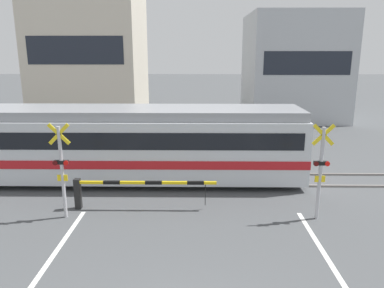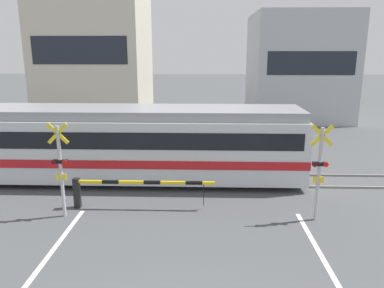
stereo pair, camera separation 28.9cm
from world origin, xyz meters
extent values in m
cube|color=gray|center=(0.00, 8.98, 0.04)|extent=(50.00, 0.10, 0.08)
cube|color=gray|center=(0.00, 10.42, 0.04)|extent=(50.00, 0.10, 0.08)
cube|color=silver|center=(-2.61, 9.70, 1.43)|extent=(14.00, 2.78, 2.41)
cube|color=gray|center=(-2.61, 9.70, 2.82)|extent=(13.86, 2.44, 0.36)
cube|color=red|center=(-2.61, 9.70, 1.07)|extent=(14.01, 2.83, 0.32)
cube|color=black|center=(-2.61, 9.70, 1.98)|extent=(13.44, 2.82, 0.64)
cylinder|color=black|center=(-6.95, 8.98, 0.38)|extent=(0.76, 0.12, 0.76)
cylinder|color=black|center=(-6.95, 10.42, 0.38)|extent=(0.76, 0.12, 0.76)
cylinder|color=black|center=(1.73, 8.98, 0.38)|extent=(0.76, 0.12, 0.76)
cylinder|color=black|center=(1.73, 10.42, 0.38)|extent=(0.76, 0.12, 0.76)
cube|color=black|center=(-3.81, 6.83, 0.52)|extent=(0.20, 0.20, 1.05)
cube|color=yellow|center=(-1.48, 6.83, 0.93)|extent=(4.66, 0.09, 0.09)
cube|color=black|center=(-2.64, 6.83, 0.93)|extent=(0.56, 0.10, 0.10)
cube|color=black|center=(-1.25, 6.83, 0.93)|extent=(0.56, 0.10, 0.10)
cube|color=black|center=(0.15, 6.83, 0.93)|extent=(0.56, 0.10, 0.10)
cylinder|color=black|center=(0.48, 6.83, 0.51)|extent=(0.02, 0.02, 0.75)
cube|color=black|center=(3.81, 12.59, 0.52)|extent=(0.20, 0.20, 1.05)
cube|color=yellow|center=(1.48, 12.59, 0.93)|extent=(4.66, 0.09, 0.09)
cube|color=black|center=(2.64, 12.59, 0.93)|extent=(0.56, 0.10, 0.10)
cube|color=black|center=(1.25, 12.59, 0.93)|extent=(0.56, 0.10, 0.10)
cube|color=black|center=(-0.15, 12.59, 0.93)|extent=(0.56, 0.10, 0.10)
cylinder|color=black|center=(-0.48, 12.59, 0.51)|extent=(0.02, 0.02, 0.75)
cylinder|color=#B2B2B7|center=(-4.01, 6.14, 1.49)|extent=(0.11, 0.11, 2.97)
cube|color=yellow|center=(-4.01, 6.14, 2.74)|extent=(0.68, 0.04, 0.68)
cube|color=yellow|center=(-4.01, 6.14, 2.74)|extent=(0.68, 0.04, 0.68)
cube|color=black|center=(-4.01, 6.14, 1.84)|extent=(0.44, 0.12, 0.12)
cylinder|color=#4C0C0C|center=(-4.18, 6.06, 1.84)|extent=(0.15, 0.03, 0.15)
cylinder|color=red|center=(-3.84, 6.06, 1.84)|extent=(0.15, 0.03, 0.15)
cube|color=yellow|center=(-4.01, 6.12, 1.34)|extent=(0.32, 0.03, 0.20)
cylinder|color=#B2B2B7|center=(4.01, 6.14, 1.49)|extent=(0.11, 0.11, 2.97)
cube|color=yellow|center=(4.01, 6.14, 2.74)|extent=(0.68, 0.04, 0.68)
cube|color=yellow|center=(4.01, 6.14, 2.74)|extent=(0.68, 0.04, 0.68)
cube|color=black|center=(4.01, 6.14, 1.84)|extent=(0.44, 0.12, 0.12)
cylinder|color=#4C0C0C|center=(3.84, 6.06, 1.84)|extent=(0.15, 0.03, 0.15)
cylinder|color=red|center=(4.18, 6.06, 1.84)|extent=(0.15, 0.03, 0.15)
cube|color=yellow|center=(4.01, 6.12, 1.34)|extent=(0.32, 0.03, 0.20)
cylinder|color=#33384C|center=(0.53, 16.52, 0.39)|extent=(0.13, 0.13, 0.78)
cylinder|color=#33384C|center=(0.67, 16.52, 0.39)|extent=(0.13, 0.13, 0.78)
cube|color=maroon|center=(0.60, 16.52, 1.09)|extent=(0.38, 0.22, 0.62)
sphere|color=#997056|center=(0.60, 16.52, 1.51)|extent=(0.21, 0.21, 0.21)
cube|color=beige|center=(-8.09, 25.03, 4.73)|extent=(7.85, 7.80, 9.46)
cube|color=#1E232D|center=(-8.09, 21.12, 5.21)|extent=(6.60, 0.03, 1.89)
cube|color=#B2B7BC|center=(7.69, 25.03, 3.96)|extent=(7.06, 7.80, 7.92)
cube|color=#1E232D|center=(7.69, 21.12, 4.35)|extent=(5.93, 0.03, 1.58)
camera|label=1|loc=(0.18, -4.90, 5.21)|focal=35.00mm
camera|label=2|loc=(0.47, -4.89, 5.21)|focal=35.00mm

